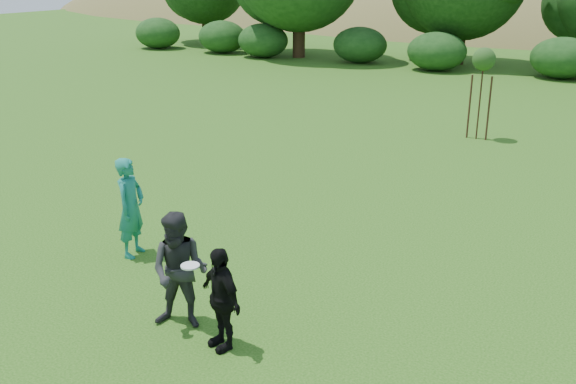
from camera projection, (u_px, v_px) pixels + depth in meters
The scene contains 6 objects.
ground at pixel (194, 312), 10.18m from camera, with size 120.00×120.00×0.00m, color #19470C.
player_teal at pixel (131, 207), 11.90m from camera, with size 0.70×0.46×1.91m, color #1A7969.
player_grey at pixel (180, 271), 9.51m from camera, with size 0.89×0.69×1.83m, color #29292B.
player_black at pixel (221, 298), 9.02m from camera, with size 0.91×0.38×1.55m, color black.
frisbee at pixel (190, 266), 9.06m from camera, with size 0.27×0.27×0.03m.
sapling at pixel (484, 62), 19.54m from camera, with size 0.70×0.70×2.85m.
Camera 1 is at (5.75, -7.04, 5.20)m, focal length 40.00 mm.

